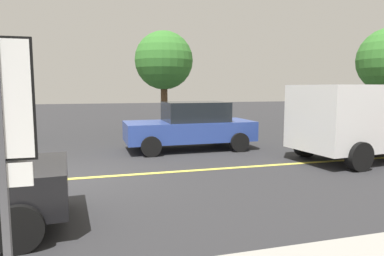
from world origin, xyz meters
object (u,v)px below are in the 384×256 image
at_px(car_blue_near_curb, 191,126).
at_px(tree_centre_verge, 164,61).
at_px(white_van, 376,117).
at_px(speed_limit_sign, 0,133).

bearing_deg(car_blue_near_curb, tree_centre_verge, 90.63).
relative_size(white_van, tree_centre_verge, 1.15).
xyz_separation_m(speed_limit_sign, tree_centre_verge, (3.84, 12.69, 1.58)).
xyz_separation_m(speed_limit_sign, white_van, (8.80, 5.27, -0.50)).
height_order(car_blue_near_curb, tree_centre_verge, tree_centre_verge).
height_order(white_van, tree_centre_verge, tree_centre_verge).
distance_m(speed_limit_sign, car_blue_near_curb, 9.19).
bearing_deg(tree_centre_verge, white_van, -56.26).
xyz_separation_m(speed_limit_sign, car_blue_near_curb, (3.89, 8.27, -0.94)).
bearing_deg(car_blue_near_curb, speed_limit_sign, -115.19).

